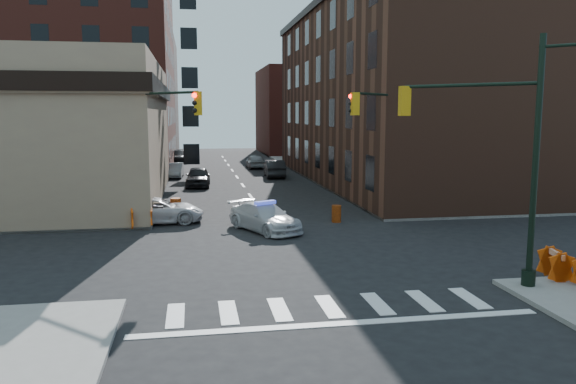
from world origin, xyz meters
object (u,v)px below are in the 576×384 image
object	(u,v)px
barrel_road	(336,214)
barricade_nw_a	(141,218)
pedestrian_a	(100,207)
parked_car_enear	(274,169)
pickup	(157,211)
barrel_bank	(176,208)
parked_car_wfar	(175,170)
pedestrian_b	(70,207)
barricade_se_a	(555,264)
police_car	(265,217)
parked_car_wnear	(198,177)

from	to	relation	value
barrel_road	barricade_nw_a	bearing A→B (deg)	-178.74
pedestrian_a	parked_car_enear	bearing A→B (deg)	57.01
pickup	pedestrian_a	xyz separation A→B (m)	(-2.69, -1.23, 0.46)
parked_car_enear	barrel_bank	size ratio (longest dim) A/B	4.49
pickup	parked_car_enear	bearing A→B (deg)	-27.32
barrel_bank	parked_car_wfar	bearing A→B (deg)	91.75
pedestrian_b	barricade_se_a	distance (m)	22.70
barrel_bank	pedestrian_b	bearing A→B (deg)	-166.42
parked_car_wfar	pedestrian_a	size ratio (longest dim) A/B	1.98
barricade_se_a	parked_car_wfar	bearing A→B (deg)	33.48
pedestrian_a	parked_car_wfar	bearing A→B (deg)	78.51
pedestrian_a	barricade_nw_a	size ratio (longest dim) A/B	1.63
police_car	pedestrian_b	size ratio (longest dim) A/B	2.97
parked_car_wnear	parked_car_wfar	size ratio (longest dim) A/B	1.17
pedestrian_a	parked_car_wnear	bearing A→B (deg)	68.76
police_car	barrel_bank	size ratio (longest dim) A/B	4.37
pickup	pedestrian_b	size ratio (longest dim) A/B	3.11
parked_car_wnear	barrel_bank	distance (m)	13.14
pickup	barricade_se_a	xyz separation A→B (m)	(13.96, -12.93, -0.05)
pedestrian_b	barricade_nw_a	size ratio (longest dim) A/B	1.29
pickup	pedestrian_b	xyz separation A→B (m)	(-4.43, 0.37, 0.25)
police_car	pedestrian_a	bearing A→B (deg)	141.84
pedestrian_a	police_car	bearing A→B (deg)	-15.63
barricade_se_a	barricade_nw_a	world-z (taller)	barricade_se_a
barrel_road	parked_car_wnear	bearing A→B (deg)	113.75
parked_car_wfar	barricade_nw_a	world-z (taller)	parked_car_wfar
barrel_road	pedestrian_a	bearing A→B (deg)	179.62
parked_car_enear	barrel_road	distance (m)	21.40
barrel_road	barricade_se_a	bearing A→B (deg)	-68.23
pickup	barricade_nw_a	xyz separation A→B (m)	(-0.70, -1.53, -0.07)
pickup	parked_car_wnear	size ratio (longest dim) A/B	1.06
barricade_nw_a	pedestrian_a	bearing A→B (deg)	159.02
police_car	parked_car_wnear	size ratio (longest dim) A/B	1.01
pedestrian_b	barricade_se_a	size ratio (longest dim) A/B	1.23
barricade_se_a	barricade_nw_a	size ratio (longest dim) A/B	1.05
parked_car_wfar	barrel_road	bearing A→B (deg)	-64.96
parked_car_wfar	pedestrian_a	bearing A→B (deg)	-94.17
parked_car_enear	pedestrian_a	size ratio (longest dim) A/B	2.41
pickup	pedestrian_a	world-z (taller)	pedestrian_a
parked_car_wnear	pedestrian_b	world-z (taller)	pedestrian_b
parked_car_enear	pedestrian_b	bearing A→B (deg)	58.35
parked_car_wfar	barrel_bank	bearing A→B (deg)	-84.89
parked_car_wfar	barricade_nw_a	size ratio (longest dim) A/B	3.24
parked_car_wfar	pickup	bearing A→B (deg)	-87.44
parked_car_wfar	parked_car_enear	size ratio (longest dim) A/B	0.82
pedestrian_b	police_car	bearing A→B (deg)	-30.97
parked_car_wfar	barrel_road	size ratio (longest dim) A/B	4.32
pedestrian_a	barrel_bank	size ratio (longest dim) A/B	1.86
pedestrian_a	pedestrian_b	bearing A→B (deg)	133.45
parked_car_enear	barricade_se_a	distance (m)	33.37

